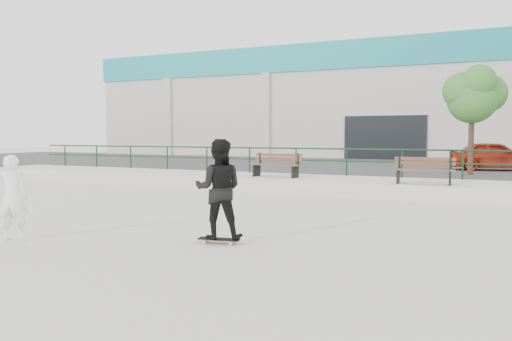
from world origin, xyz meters
The scene contains 12 objects.
ground centered at (0.00, 0.00, 0.00)m, with size 120.00×120.00×0.00m, color beige.
ledge centered at (0.00, 9.50, 0.25)m, with size 30.00×3.00×0.50m, color beige.
parking_strip centered at (0.00, 18.00, 0.25)m, with size 60.00×14.00×0.50m, color #3C3C3C.
railing centered at (0.00, 10.80, 1.24)m, with size 28.00×0.06×1.03m.
commercial_building centered at (0.00, 31.99, 4.58)m, with size 44.20×16.33×8.00m.
bench_left centered at (-1.20, 9.26, 0.93)m, with size 1.90×0.67×0.86m.
bench_right centered at (3.96, 8.80, 0.92)m, with size 1.85×0.61×0.85m.
tree centered at (5.21, 13.28, 3.59)m, with size 2.32×2.06×4.12m.
red_car centered at (6.05, 16.26, 1.13)m, with size 1.48×3.68×1.25m, color maroon.
skateboard centered at (1.18, 0.66, 0.07)m, with size 0.80×0.33×0.09m.
standing_skater centered at (1.18, 0.66, 1.03)m, with size 0.91×0.71×1.86m, color black.
seated_skater centered at (-2.55, -0.76, 0.83)m, with size 0.60×0.40×1.66m, color white.
Camera 1 is at (5.66, -7.43, 2.04)m, focal length 35.00 mm.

